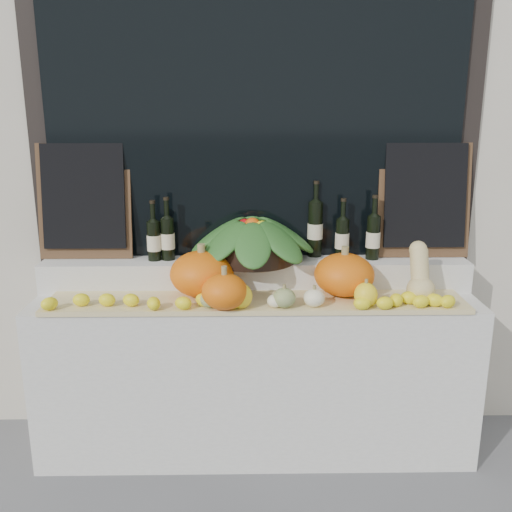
% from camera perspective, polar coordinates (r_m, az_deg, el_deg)
% --- Properties ---
extents(storefront_facade, '(7.00, 0.94, 4.50)m').
position_cam_1_polar(storefront_facade, '(3.57, -0.22, 21.25)').
color(storefront_facade, beige).
rests_on(storefront_facade, ground).
extents(display_sill, '(2.30, 0.55, 0.88)m').
position_cam_1_polar(display_sill, '(3.17, -0.02, -11.58)').
color(display_sill, silver).
rests_on(display_sill, ground).
extents(rear_tier, '(2.30, 0.25, 0.16)m').
position_cam_1_polar(rear_tier, '(3.12, -0.07, -1.76)').
color(rear_tier, silver).
rests_on(rear_tier, display_sill).
extents(straw_bedding, '(2.10, 0.32, 0.02)m').
position_cam_1_polar(straw_bedding, '(2.88, 0.02, -4.64)').
color(straw_bedding, tan).
rests_on(straw_bedding, display_sill).
extents(pumpkin_left, '(0.36, 0.36, 0.23)m').
position_cam_1_polar(pumpkin_left, '(2.92, -5.43, -1.77)').
color(pumpkin_left, orange).
rests_on(pumpkin_left, straw_bedding).
extents(pumpkin_right, '(0.41, 0.41, 0.22)m').
position_cam_1_polar(pumpkin_right, '(2.95, 8.81, -1.85)').
color(pumpkin_right, orange).
rests_on(pumpkin_right, straw_bedding).
extents(pumpkin_center, '(0.26, 0.26, 0.17)m').
position_cam_1_polar(pumpkin_center, '(2.73, -3.17, -3.57)').
color(pumpkin_center, orange).
rests_on(pumpkin_center, straw_bedding).
extents(butternut_squash, '(0.14, 0.20, 0.29)m').
position_cam_1_polar(butternut_squash, '(2.96, 16.08, -1.91)').
color(butternut_squash, '#D8C07F').
rests_on(butternut_squash, straw_bedding).
extents(decorative_gourds, '(0.86, 0.13, 0.14)m').
position_cam_1_polar(decorative_gourds, '(2.76, 3.50, -4.11)').
color(decorative_gourds, '#3A651E').
rests_on(decorative_gourds, straw_bedding).
extents(lemon_heap, '(2.20, 0.16, 0.06)m').
position_cam_1_polar(lemon_heap, '(2.76, 0.05, -4.55)').
color(lemon_heap, yellow).
rests_on(lemon_heap, straw_bedding).
extents(produce_bowl, '(0.71, 0.71, 0.24)m').
position_cam_1_polar(produce_bowl, '(3.05, -0.35, 1.70)').
color(produce_bowl, black).
rests_on(produce_bowl, rear_tier).
extents(wine_bottle_far_left, '(0.08, 0.08, 0.33)m').
position_cam_1_polar(wine_bottle_far_left, '(3.11, -10.16, 1.59)').
color(wine_bottle_far_left, black).
rests_on(wine_bottle_far_left, rear_tier).
extents(wine_bottle_near_left, '(0.08, 0.08, 0.34)m').
position_cam_1_polar(wine_bottle_near_left, '(3.10, -8.82, 1.78)').
color(wine_bottle_near_left, black).
rests_on(wine_bottle_near_left, rear_tier).
extents(wine_bottle_tall, '(0.08, 0.08, 0.42)m').
position_cam_1_polar(wine_bottle_tall, '(3.15, 5.94, 2.76)').
color(wine_bottle_tall, black).
rests_on(wine_bottle_tall, rear_tier).
extents(wine_bottle_near_right, '(0.08, 0.08, 0.33)m').
position_cam_1_polar(wine_bottle_near_right, '(3.13, 8.61, 1.81)').
color(wine_bottle_near_right, black).
rests_on(wine_bottle_near_right, rear_tier).
extents(wine_bottle_far_right, '(0.08, 0.08, 0.35)m').
position_cam_1_polar(wine_bottle_far_right, '(3.14, 11.63, 1.90)').
color(wine_bottle_far_right, black).
rests_on(wine_bottle_far_right, rear_tier).
extents(chalkboard_left, '(0.50, 0.11, 0.62)m').
position_cam_1_polar(chalkboard_left, '(3.21, -16.82, 5.46)').
color(chalkboard_left, '#4C331E').
rests_on(chalkboard_left, rear_tier).
extents(chalkboard_right, '(0.50, 0.11, 0.62)m').
position_cam_1_polar(chalkboard_right, '(3.23, 16.52, 5.56)').
color(chalkboard_right, '#4C331E').
rests_on(chalkboard_right, rear_tier).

